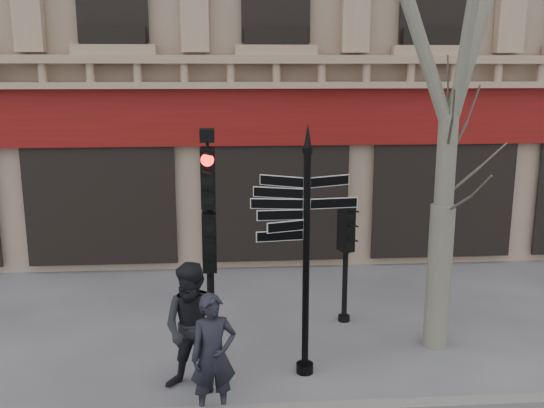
{
  "coord_description": "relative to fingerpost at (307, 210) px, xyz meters",
  "views": [
    {
      "loc": [
        -1.09,
        -8.84,
        4.64
      ],
      "look_at": [
        -0.39,
        0.6,
        2.53
      ],
      "focal_mm": 40.0,
      "sensor_mm": 36.0,
      "label": 1
    }
  ],
  "objects": [
    {
      "name": "pedestrian_b",
      "position": [
        -1.67,
        -0.4,
        -1.63
      ],
      "size": [
        1.12,
        0.98,
        1.95
      ],
      "primitive_type": "imported",
      "rotation": [
        0.0,
        0.0,
        -0.28
      ],
      "color": "black",
      "rests_on": "ground"
    },
    {
      "name": "ground",
      "position": [
        -0.06,
        0.22,
        -2.61
      ],
      "size": [
        80.0,
        80.0,
        0.0
      ],
      "primitive_type": "plane",
      "color": "#57575B",
      "rests_on": "ground"
    },
    {
      "name": "traffic_signal_secondary",
      "position": [
        0.99,
        1.93,
        -1.05
      ],
      "size": [
        0.45,
        0.39,
        2.24
      ],
      "rotation": [
        0.0,
        0.0,
        0.38
      ],
      "color": "black",
      "rests_on": "ground"
    },
    {
      "name": "pedestrian_a",
      "position": [
        -1.39,
        -1.08,
        -1.74
      ],
      "size": [
        0.71,
        0.55,
        1.74
      ],
      "primitive_type": "imported",
      "rotation": [
        0.0,
        0.0,
        0.23
      ],
      "color": "black",
      "rests_on": "ground"
    },
    {
      "name": "fingerpost",
      "position": [
        0.0,
        0.0,
        0.0
      ],
      "size": [
        1.72,
        1.72,
        3.89
      ],
      "rotation": [
        0.0,
        0.0,
        -0.06
      ],
      "color": "black",
      "rests_on": "ground"
    },
    {
      "name": "traffic_signal_main",
      "position": [
        -1.46,
        0.59,
        -0.24
      ],
      "size": [
        0.42,
        0.3,
        3.76
      ],
      "rotation": [
        0.0,
        0.0,
        0.01
      ],
      "color": "black",
      "rests_on": "ground"
    }
  ]
}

